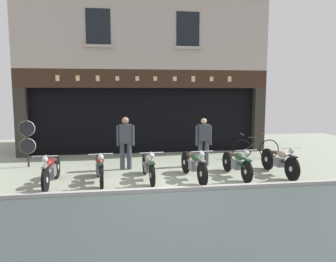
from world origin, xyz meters
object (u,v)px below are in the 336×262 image
object	(u,v)px
motorcycle_center_left	(148,165)
advert_board_far	(228,109)
advert_board_near	(202,109)
motorcycle_center	(194,164)
motorcycle_center_right	(237,163)
shopkeeper_center	(204,140)
leaning_bicycle	(256,148)
tyre_sign_pole	(27,138)
motorcycle_far_left	(51,169)
motorcycle_left	(100,167)
salesman_left	(126,140)
motorcycle_right	(279,161)

from	to	relation	value
motorcycle_center_left	advert_board_far	size ratio (longest dim) A/B	1.94
advert_board_near	motorcycle_center	bearing A→B (deg)	-107.25
motorcycle_center_right	motorcycle_center	bearing A→B (deg)	-0.59
shopkeeper_center	advert_board_far	bearing A→B (deg)	-128.31
advert_board_far	shopkeeper_center	bearing A→B (deg)	-123.01
leaning_bicycle	tyre_sign_pole	bearing A→B (deg)	98.85
motorcycle_far_left	tyre_sign_pole	distance (m)	2.64
motorcycle_left	salesman_left	xyz separation A→B (m)	(0.74, 1.44, 0.51)
motorcycle_far_left	leaning_bicycle	distance (m)	7.22
motorcycle_center_left	motorcycle_right	bearing A→B (deg)	176.29
advert_board_far	leaning_bicycle	distance (m)	2.31
motorcycle_center_left	tyre_sign_pole	distance (m)	4.37
motorcycle_center_right	motorcycle_right	distance (m)	1.31
motorcycle_right	shopkeeper_center	distance (m)	2.49
motorcycle_left	motorcycle_center	size ratio (longest dim) A/B	0.94
motorcycle_center_left	advert_board_near	distance (m)	5.10
motorcycle_center_left	advert_board_near	world-z (taller)	advert_board_near
tyre_sign_pole	advert_board_near	xyz separation A→B (m)	(6.35, 2.01, 0.76)
motorcycle_center	leaning_bicycle	world-z (taller)	leaning_bicycle
motorcycle_left	leaning_bicycle	bearing A→B (deg)	-162.53
motorcycle_center	advert_board_near	size ratio (longest dim) A/B	2.03
motorcycle_center	motorcycle_center_right	distance (m)	1.31
motorcycle_left	tyre_sign_pole	xyz separation A→B (m)	(-2.42, 2.24, 0.54)
motorcycle_left	motorcycle_right	distance (m)	5.21
motorcycle_center	motorcycle_right	distance (m)	2.62
motorcycle_center_right	tyre_sign_pole	bearing A→B (deg)	-23.82
motorcycle_left	salesman_left	world-z (taller)	salesman_left
motorcycle_center_left	salesman_left	distance (m)	1.59
motorcycle_far_left	motorcycle_center	distance (m)	3.85
motorcycle_center	motorcycle_right	size ratio (longest dim) A/B	1.04
motorcycle_right	leaning_bicycle	world-z (taller)	motorcycle_right
advert_board_far	leaning_bicycle	xyz separation A→B (m)	(0.47, -1.80, -1.37)
motorcycle_center	advert_board_far	world-z (taller)	advert_board_far
motorcycle_center	advert_board_far	xyz separation A→B (m)	(2.45, 4.30, 1.32)
motorcycle_center_left	leaning_bicycle	xyz separation A→B (m)	(4.19, 2.39, -0.03)
motorcycle_right	motorcycle_center	bearing A→B (deg)	-1.60
motorcycle_left	tyre_sign_pole	world-z (taller)	tyre_sign_pole
motorcycle_left	motorcycle_right	xyz separation A→B (m)	(5.21, 0.03, 0.01)
motorcycle_far_left	motorcycle_center_left	distance (m)	2.58
motorcycle_right	advert_board_near	distance (m)	4.59
motorcycle_left	advert_board_near	size ratio (longest dim) A/B	1.90
advert_board_near	motorcycle_center_left	bearing A→B (deg)	-121.86
motorcycle_far_left	shopkeeper_center	xyz separation A→B (m)	(4.55, 1.63, 0.45)
motorcycle_left	shopkeeper_center	bearing A→B (deg)	-161.10
motorcycle_right	shopkeeper_center	size ratio (longest dim) A/B	1.27
leaning_bicycle	salesman_left	bearing A→B (deg)	109.17
motorcycle_center_right	advert_board_near	size ratio (longest dim) A/B	1.86
motorcycle_center	motorcycle_far_left	bearing A→B (deg)	-5.82
motorcycle_center_left	shopkeeper_center	bearing A→B (deg)	-145.99
motorcycle_center_right	tyre_sign_pole	distance (m)	6.71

